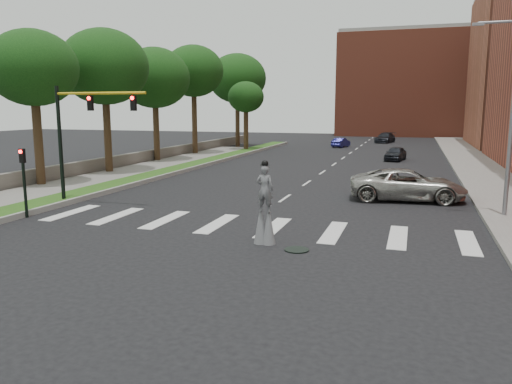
% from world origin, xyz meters
% --- Properties ---
extents(ground_plane, '(160.00, 160.00, 0.00)m').
position_xyz_m(ground_plane, '(0.00, 0.00, 0.00)').
color(ground_plane, black).
rests_on(ground_plane, ground).
extents(grass_median, '(2.00, 60.00, 0.25)m').
position_xyz_m(grass_median, '(-11.50, 20.00, 0.12)').
color(grass_median, '#234C15').
rests_on(grass_median, ground).
extents(median_curb, '(0.20, 60.00, 0.28)m').
position_xyz_m(median_curb, '(-10.45, 20.00, 0.14)').
color(median_curb, gray).
rests_on(median_curb, ground).
extents(sidewalk_left, '(4.00, 60.00, 0.18)m').
position_xyz_m(sidewalk_left, '(-14.50, 10.00, 0.09)').
color(sidewalk_left, slate).
rests_on(sidewalk_left, ground).
extents(sidewalk_right, '(5.00, 90.00, 0.18)m').
position_xyz_m(sidewalk_right, '(12.50, 25.00, 0.09)').
color(sidewalk_right, slate).
rests_on(sidewalk_right, ground).
extents(stone_wall, '(0.50, 56.00, 1.10)m').
position_xyz_m(stone_wall, '(-17.00, 22.00, 0.55)').
color(stone_wall, '#605952').
rests_on(stone_wall, ground).
extents(manhole, '(0.90, 0.90, 0.04)m').
position_xyz_m(manhole, '(3.00, -2.00, 0.02)').
color(manhole, black).
rests_on(manhole, ground).
extents(building_backdrop, '(26.00, 14.00, 18.00)m').
position_xyz_m(building_backdrop, '(6.00, 78.00, 9.00)').
color(building_backdrop, '#984430').
rests_on(building_backdrop, ground).
extents(streetlight, '(2.05, 0.20, 9.00)m').
position_xyz_m(streetlight, '(10.90, 6.00, 4.90)').
color(streetlight, slate).
rests_on(streetlight, ground).
extents(traffic_signal, '(5.30, 0.23, 6.20)m').
position_xyz_m(traffic_signal, '(-9.78, 3.00, 4.15)').
color(traffic_signal, black).
rests_on(traffic_signal, ground).
extents(secondary_signal, '(0.25, 0.21, 3.23)m').
position_xyz_m(secondary_signal, '(-10.30, -0.50, 1.95)').
color(secondary_signal, black).
rests_on(secondary_signal, ground).
extents(stilt_performer, '(0.84, 0.53, 3.18)m').
position_xyz_m(stilt_performer, '(1.64, -1.49, 1.29)').
color(stilt_performer, '#372516').
rests_on(stilt_performer, ground).
extents(suv_crossing, '(6.49, 3.45, 1.74)m').
position_xyz_m(suv_crossing, '(6.62, 9.48, 0.87)').
color(suv_crossing, '#A4A29B').
rests_on(suv_crossing, ground).
extents(car_near, '(2.24, 4.17, 1.35)m').
position_xyz_m(car_near, '(5.16, 31.14, 0.67)').
color(car_near, black).
rests_on(car_near, ground).
extents(car_mid, '(2.10, 3.83, 1.20)m').
position_xyz_m(car_mid, '(-2.23, 45.98, 0.60)').
color(car_mid, navy).
rests_on(car_mid, ground).
extents(car_far, '(3.13, 5.31, 1.44)m').
position_xyz_m(car_far, '(2.72, 56.41, 0.72)').
color(car_far, black).
rests_on(car_far, ground).
extents(tree_1, '(5.61, 5.61, 9.92)m').
position_xyz_m(tree_1, '(-16.18, 7.31, 7.49)').
color(tree_1, '#372516').
rests_on(tree_1, ground).
extents(tree_2, '(6.68, 6.68, 10.96)m').
position_xyz_m(tree_2, '(-15.76, 14.34, 8.09)').
color(tree_2, '#372516').
rests_on(tree_2, ground).
extents(tree_3, '(6.55, 6.55, 10.58)m').
position_xyz_m(tree_3, '(-16.38, 23.13, 7.76)').
color(tree_3, '#372516').
rests_on(tree_3, ground).
extents(tree_4, '(6.43, 6.43, 11.66)m').
position_xyz_m(tree_4, '(-16.00, 30.92, 8.87)').
color(tree_4, '#372516').
rests_on(tree_4, ground).
extents(tree_5, '(7.39, 7.39, 11.91)m').
position_xyz_m(tree_5, '(-15.21, 42.53, 8.73)').
color(tree_5, '#372516').
rests_on(tree_5, ground).
extents(tree_6, '(4.22, 4.22, 8.10)m').
position_xyz_m(tree_6, '(-12.18, 37.01, 6.21)').
color(tree_6, '#372516').
rests_on(tree_6, ground).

